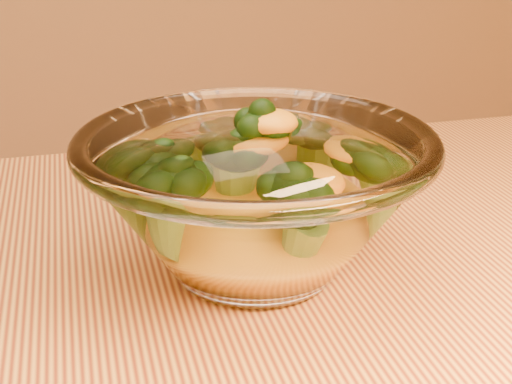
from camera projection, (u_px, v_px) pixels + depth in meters
The scene contains 3 objects.
glass_bowl at pixel (256, 199), 0.46m from camera, with size 0.23×0.23×0.10m.
cheese_sauce at pixel (256, 229), 0.47m from camera, with size 0.12×0.12×0.03m, color yellow.
broccoli_heap at pixel (251, 175), 0.47m from camera, with size 0.17×0.14×0.08m.
Camera 1 is at (-0.15, -0.29, 0.99)m, focal length 50.00 mm.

